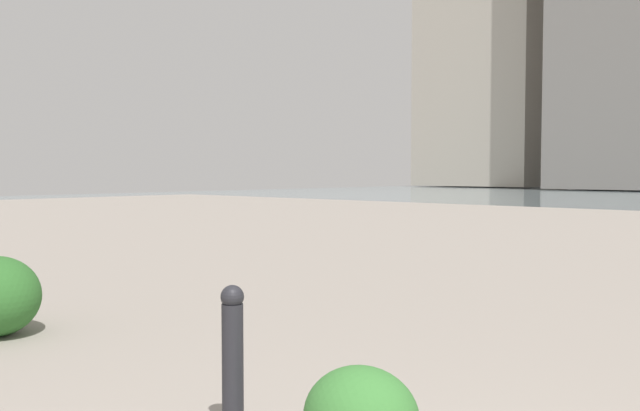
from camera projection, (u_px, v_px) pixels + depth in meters
The scene contains 2 objects.
building_highrise at pixel (491, 21), 73.47m from camera, with size 13.37×10.68×35.97m.
bollard_near at pixel (233, 360), 3.72m from camera, with size 0.13×0.13×0.86m.
Camera 1 is at (-0.97, 1.28, 1.48)m, focal length 37.91 mm.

